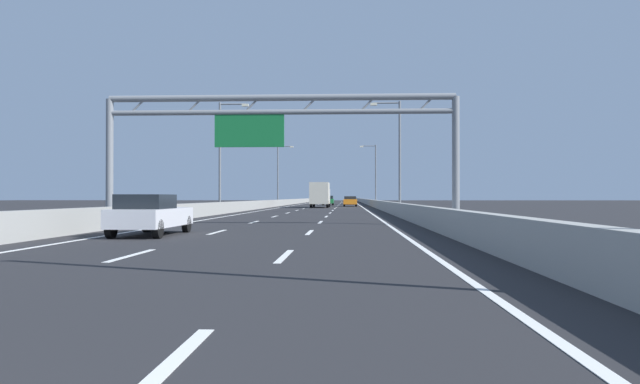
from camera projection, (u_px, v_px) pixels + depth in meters
name	position (u px, v px, depth m)	size (l,w,h in m)	color
ground_plane	(328.00, 205.00, 101.00)	(260.00, 260.00, 0.00)	#262628
lane_dash_left_1	(131.00, 255.00, 13.68)	(0.16, 3.00, 0.01)	white
lane_dash_left_2	(217.00, 232.00, 22.67)	(0.16, 3.00, 0.01)	white
lane_dash_left_3	(254.00, 222.00, 31.66)	(0.16, 3.00, 0.01)	white
lane_dash_left_4	(275.00, 216.00, 40.65)	(0.16, 3.00, 0.01)	white
lane_dash_left_5	(288.00, 213.00, 49.64)	(0.16, 3.00, 0.01)	white
lane_dash_left_6	(297.00, 210.00, 58.63)	(0.16, 3.00, 0.01)	white
lane_dash_left_7	(304.00, 209.00, 67.62)	(0.16, 3.00, 0.01)	white
lane_dash_left_8	(309.00, 207.00, 76.61)	(0.16, 3.00, 0.01)	white
lane_dash_left_9	(313.00, 206.00, 85.60)	(0.16, 3.00, 0.01)	white
lane_dash_left_10	(316.00, 205.00, 94.59)	(0.16, 3.00, 0.01)	white
lane_dash_left_11	(319.00, 205.00, 103.58)	(0.16, 3.00, 0.01)	white
lane_dash_left_12	(321.00, 204.00, 112.57)	(0.16, 3.00, 0.01)	white
lane_dash_left_13	(323.00, 203.00, 121.56)	(0.16, 3.00, 0.01)	white
lane_dash_left_14	(325.00, 203.00, 130.55)	(0.16, 3.00, 0.01)	white
lane_dash_left_15	(326.00, 203.00, 139.54)	(0.16, 3.00, 0.01)	white
lane_dash_left_16	(327.00, 202.00, 148.53)	(0.16, 3.00, 0.01)	white
lane_dash_left_17	(329.00, 202.00, 157.52)	(0.16, 3.00, 0.01)	white
lane_dash_right_0	(160.00, 374.00, 4.53)	(0.16, 3.00, 0.01)	white
lane_dash_right_1	(285.00, 256.00, 13.52)	(0.16, 3.00, 0.01)	white
lane_dash_right_2	(310.00, 232.00, 22.51)	(0.16, 3.00, 0.01)	white
lane_dash_right_3	(320.00, 222.00, 31.50)	(0.16, 3.00, 0.01)	white
lane_dash_right_4	(326.00, 217.00, 40.49)	(0.16, 3.00, 0.01)	white
lane_dash_right_5	(330.00, 213.00, 49.48)	(0.16, 3.00, 0.01)	white
lane_dash_right_6	(333.00, 210.00, 58.47)	(0.16, 3.00, 0.01)	white
lane_dash_right_7	(335.00, 209.00, 67.46)	(0.16, 3.00, 0.01)	white
lane_dash_right_8	(336.00, 207.00, 76.45)	(0.16, 3.00, 0.01)	white
lane_dash_right_9	(337.00, 206.00, 85.44)	(0.16, 3.00, 0.01)	white
lane_dash_right_10	(338.00, 205.00, 94.43)	(0.16, 3.00, 0.01)	white
lane_dash_right_11	(339.00, 205.00, 103.42)	(0.16, 3.00, 0.01)	white
lane_dash_right_12	(340.00, 204.00, 112.41)	(0.16, 3.00, 0.01)	white
lane_dash_right_13	(340.00, 203.00, 121.40)	(0.16, 3.00, 0.01)	white
lane_dash_right_14	(341.00, 203.00, 130.39)	(0.16, 3.00, 0.01)	white
lane_dash_right_15	(341.00, 203.00, 139.38)	(0.16, 3.00, 0.01)	white
lane_dash_right_16	(342.00, 202.00, 148.37)	(0.16, 3.00, 0.01)	white
lane_dash_right_17	(342.00, 202.00, 157.36)	(0.16, 3.00, 0.01)	white
edge_line_left	(292.00, 206.00, 89.26)	(0.16, 176.00, 0.01)	white
edge_line_right	(360.00, 206.00, 88.77)	(0.16, 176.00, 0.01)	white
barrier_left	(294.00, 202.00, 111.32)	(0.45, 220.00, 0.95)	#9E9E99
barrier_right	(367.00, 202.00, 110.67)	(0.45, 220.00, 0.95)	#9E9E99
sign_gantry	(276.00, 125.00, 28.42)	(17.26, 0.36, 6.36)	gray
streetlamp_left_mid	(223.00, 150.00, 50.26)	(2.58, 0.28, 9.50)	slate
streetlamp_right_mid	(397.00, 149.00, 49.56)	(2.58, 0.28, 9.50)	slate
streetlamp_left_far	(279.00, 171.00, 92.19)	(2.58, 0.28, 9.50)	slate
streetlamp_right_far	(374.00, 171.00, 91.50)	(2.58, 0.28, 9.50)	slate
white_car	(151.00, 214.00, 20.86)	(1.79, 4.55, 1.46)	silver
green_car	(328.00, 200.00, 95.84)	(1.85, 4.67, 1.56)	#1E7A38
blue_car	(349.00, 200.00, 102.89)	(1.75, 4.50, 1.42)	#2347AD
orange_car	(350.00, 201.00, 83.10)	(1.90, 4.40, 1.45)	orange
box_truck	(320.00, 194.00, 75.01)	(2.32, 8.32, 3.18)	silver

